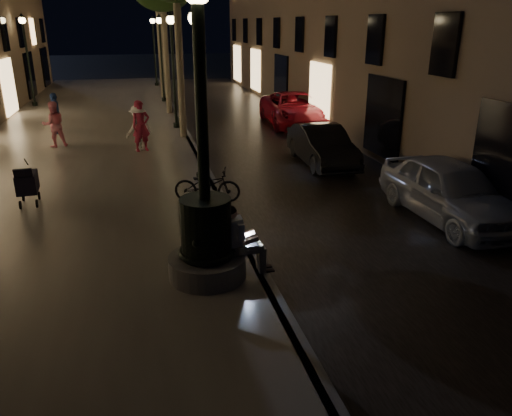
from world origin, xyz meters
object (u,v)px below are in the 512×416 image
object	(u,v)px
seated_man_laptop	(240,237)
lamp_curb_d	(154,42)
pedestrian_blue	(56,113)
bicycle	(207,185)
pedestrian_white	(139,128)
pedestrian_pink	(54,124)
lamp_left_c	(26,48)
car_second	(322,145)
lamp_curb_a	(197,73)
car_front	(450,190)
lamp_curb_c	(161,47)
stroller	(27,183)
car_third	(294,109)
fountain_lamppost	(206,225)
pedestrian_red	(141,126)
lamp_curb_b	(173,56)

from	to	relation	value
seated_man_laptop	lamp_curb_d	size ratio (longest dim) A/B	0.28
pedestrian_blue	bicycle	size ratio (longest dim) A/B	0.98
lamp_curb_d	pedestrian_white	size ratio (longest dim) A/B	2.98
pedestrian_pink	pedestrian_blue	bearing A→B (deg)	-101.57
lamp_left_c	pedestrian_blue	bearing A→B (deg)	-74.89
lamp_left_c	car_second	size ratio (longest dim) A/B	1.21
seated_man_laptop	pedestrian_pink	world-z (taller)	pedestrian_pink
lamp_curb_a	car_front	distance (m)	7.29
lamp_curb_c	car_second	world-z (taller)	lamp_curb_c
stroller	car_third	size ratio (longest dim) A/B	0.21
car_second	pedestrian_white	xyz separation A→B (m)	(-5.96, 2.70, 0.35)
lamp_curb_c	lamp_left_c	world-z (taller)	same
lamp_curb_c	car_third	size ratio (longest dim) A/B	0.89
lamp_curb_a	pedestrian_blue	size ratio (longest dim) A/B	2.90
fountain_lamppost	lamp_curb_d	bearing A→B (deg)	88.66
seated_man_laptop	pedestrian_pink	distance (m)	12.27
car_front	pedestrian_pink	xyz separation A→B (m)	(-10.17, 9.46, 0.29)
lamp_left_c	car_third	size ratio (longest dim) A/B	0.89
car_front	pedestrian_blue	xyz separation A→B (m)	(-10.43, 12.05, 0.29)
seated_man_laptop	car_third	xyz separation A→B (m)	(5.59, 14.24, -0.16)
lamp_curb_d	bicycle	world-z (taller)	lamp_curb_d
lamp_curb_d	car_second	bearing A→B (deg)	-79.22
lamp_curb_a	car_front	size ratio (longest dim) A/B	1.10
fountain_lamppost	lamp_curb_d	xyz separation A→B (m)	(0.70, 30.00, 2.02)
car_second	car_third	xyz separation A→B (m)	(1.20, 6.83, 0.09)
car_second	pedestrian_white	bearing A→B (deg)	157.08
lamp_left_c	bicycle	bearing A→B (deg)	-68.72
seated_man_laptop	pedestrian_red	world-z (taller)	pedestrian_red
car_second	pedestrian_red	bearing A→B (deg)	157.89
fountain_lamppost	car_front	bearing A→B (deg)	17.20
lamp_curb_a	stroller	distance (m)	5.27
lamp_curb_a	lamp_curb_c	bearing A→B (deg)	90.00
fountain_lamppost	lamp_curb_b	bearing A→B (deg)	87.14
lamp_curb_c	lamp_curb_d	world-z (taller)	same
lamp_left_c	stroller	distance (m)	17.50
lamp_curb_d	stroller	world-z (taller)	lamp_curb_d
seated_man_laptop	pedestrian_white	bearing A→B (deg)	98.84
pedestrian_white	car_second	bearing A→B (deg)	120.44
lamp_curb_c	pedestrian_blue	distance (m)	9.68
pedestrian_white	seated_man_laptop	bearing A→B (deg)	63.64
pedestrian_red	pedestrian_pink	xyz separation A→B (m)	(-3.10, 1.41, -0.06)
pedestrian_white	pedestrian_blue	world-z (taller)	pedestrian_blue
seated_man_laptop	pedestrian_blue	bearing A→B (deg)	109.12
lamp_left_c	pedestrian_pink	xyz separation A→B (m)	(2.43, -10.62, -2.20)
pedestrian_blue	seated_man_laptop	bearing A→B (deg)	6.82
car_third	pedestrian_blue	bearing A→B (deg)	-174.75
lamp_curb_a	bicycle	distance (m)	3.26
car_third	pedestrian_red	distance (m)	8.27
fountain_lamppost	lamp_left_c	xyz separation A→B (m)	(-6.40, 22.00, 2.02)
lamp_curb_b	lamp_curb_c	world-z (taller)	same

